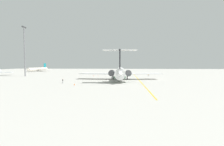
# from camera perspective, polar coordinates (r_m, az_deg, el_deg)

# --- Properties ---
(ground) EXTENTS (353.37, 353.37, 0.00)m
(ground) POSITION_cam_1_polar(r_m,az_deg,el_deg) (89.51, 8.01, -1.89)
(ground) COLOR #B7B5AD
(main_jetliner) EXTENTS (45.13, 40.15, 13.16)m
(main_jetliner) POSITION_cam_1_polar(r_m,az_deg,el_deg) (84.30, 2.67, 0.28)
(main_jetliner) COLOR white
(main_jetliner) RESTS_ON ground
(airliner_far_right) EXTENTS (26.96, 26.85, 8.09)m
(airliner_far_right) POSITION_cam_1_polar(r_m,az_deg,el_deg) (186.60, -23.10, 1.17)
(airliner_far_right) COLOR silver
(airliner_far_right) RESTS_ON ground
(ground_crew_near_nose) EXTENTS (0.28, 0.44, 1.74)m
(ground_crew_near_nose) POSITION_cam_1_polar(r_m,az_deg,el_deg) (107.91, 11.72, -0.50)
(ground_crew_near_nose) COLOR black
(ground_crew_near_nose) RESTS_ON ground
(ground_crew_near_tail) EXTENTS (0.46, 0.29, 1.82)m
(ground_crew_near_tail) POSITION_cam_1_polar(r_m,az_deg,el_deg) (70.81, -15.70, -2.32)
(ground_crew_near_tail) COLOR black
(ground_crew_near_tail) RESTS_ON ground
(safety_cone_nose) EXTENTS (0.40, 0.40, 0.55)m
(safety_cone_nose) POSITION_cam_1_polar(r_m,az_deg,el_deg) (109.28, -5.94, -0.85)
(safety_cone_nose) COLOR #EA590F
(safety_cone_nose) RESTS_ON ground
(safety_cone_wingtip) EXTENTS (0.40, 0.40, 0.55)m
(safety_cone_wingtip) POSITION_cam_1_polar(r_m,az_deg,el_deg) (110.31, -4.58, -0.81)
(safety_cone_wingtip) COLOR #EA590F
(safety_cone_wingtip) RESTS_ON ground
(safety_cone_tail) EXTENTS (0.40, 0.40, 0.55)m
(safety_cone_tail) POSITION_cam_1_polar(r_m,az_deg,el_deg) (64.15, -12.12, -3.61)
(safety_cone_tail) COLOR #EA590F
(safety_cone_tail) RESTS_ON ground
(taxiway_centreline) EXTENTS (97.26, 1.14, 0.01)m
(taxiway_centreline) POSITION_cam_1_polar(r_m,az_deg,el_deg) (85.99, 8.56, -2.09)
(taxiway_centreline) COLOR gold
(taxiway_centreline) RESTS_ON ground
(light_mast) EXTENTS (4.00, 0.70, 29.92)m
(light_mast) POSITION_cam_1_polar(r_m,az_deg,el_deg) (118.55, -26.55, 6.85)
(light_mast) COLOR slate
(light_mast) RESTS_ON ground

